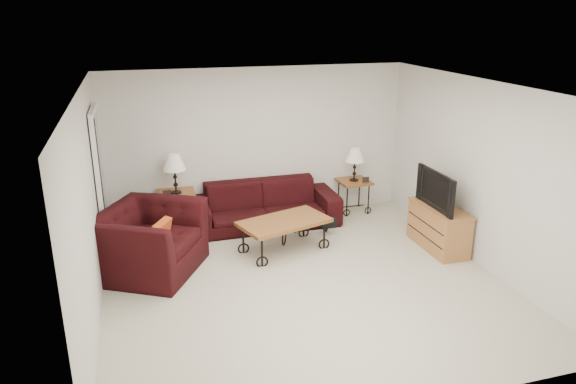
# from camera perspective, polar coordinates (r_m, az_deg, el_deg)

# --- Properties ---
(ground) EXTENTS (5.00, 5.00, 0.00)m
(ground) POSITION_cam_1_polar(r_m,az_deg,el_deg) (7.08, 1.60, -9.46)
(ground) COLOR beige
(ground) RESTS_ON ground
(wall_back) EXTENTS (5.00, 0.02, 2.50)m
(wall_back) POSITION_cam_1_polar(r_m,az_deg,el_deg) (8.90, -3.23, 5.12)
(wall_back) COLOR silver
(wall_back) RESTS_ON ground
(wall_front) EXTENTS (5.00, 0.02, 2.50)m
(wall_front) POSITION_cam_1_polar(r_m,az_deg,el_deg) (4.46, 11.67, -9.75)
(wall_front) COLOR silver
(wall_front) RESTS_ON ground
(wall_left) EXTENTS (0.02, 5.00, 2.50)m
(wall_left) POSITION_cam_1_polar(r_m,az_deg,el_deg) (6.32, -20.45, -1.85)
(wall_left) COLOR silver
(wall_left) RESTS_ON ground
(wall_right) EXTENTS (0.02, 5.00, 2.50)m
(wall_right) POSITION_cam_1_polar(r_m,az_deg,el_deg) (7.69, 19.74, 1.82)
(wall_right) COLOR silver
(wall_right) RESTS_ON ground
(ceiling) EXTENTS (5.00, 5.00, 0.00)m
(ceiling) POSITION_cam_1_polar(r_m,az_deg,el_deg) (6.29, 1.80, 11.02)
(ceiling) COLOR white
(ceiling) RESTS_ON wall_back
(doorway) EXTENTS (0.08, 0.94, 2.04)m
(doorway) POSITION_cam_1_polar(r_m,az_deg,el_deg) (7.95, -19.37, 0.66)
(doorway) COLOR black
(doorway) RESTS_ON ground
(sofa) EXTENTS (2.40, 0.94, 0.70)m
(sofa) POSITION_cam_1_polar(r_m,az_deg,el_deg) (8.71, -2.55, -1.37)
(sofa) COLOR black
(sofa) RESTS_ON ground
(side_table_left) EXTENTS (0.59, 0.59, 0.63)m
(side_table_left) POSITION_cam_1_polar(r_m,az_deg,el_deg) (8.70, -11.65, -2.04)
(side_table_left) COLOR brown
(side_table_left) RESTS_ON ground
(side_table_right) EXTENTS (0.54, 0.54, 0.57)m
(side_table_right) POSITION_cam_1_polar(r_m,az_deg,el_deg) (9.38, 6.95, -0.42)
(side_table_right) COLOR brown
(side_table_right) RESTS_ON ground
(lamp_left) EXTENTS (0.36, 0.36, 0.63)m
(lamp_left) POSITION_cam_1_polar(r_m,az_deg,el_deg) (8.50, -11.93, 1.91)
(lamp_left) COLOR black
(lamp_left) RESTS_ON side_table_left
(lamp_right) EXTENTS (0.34, 0.34, 0.57)m
(lamp_right) POSITION_cam_1_polar(r_m,az_deg,el_deg) (9.21, 7.09, 2.91)
(lamp_right) COLOR black
(lamp_right) RESTS_ON side_table_right
(photo_frame_left) EXTENTS (0.13, 0.04, 0.10)m
(photo_frame_left) POSITION_cam_1_polar(r_m,az_deg,el_deg) (8.43, -12.74, -0.16)
(photo_frame_left) COLOR black
(photo_frame_left) RESTS_ON side_table_left
(photo_frame_right) EXTENTS (0.11, 0.03, 0.09)m
(photo_frame_right) POSITION_cam_1_polar(r_m,az_deg,el_deg) (9.21, 8.26, 1.32)
(photo_frame_right) COLOR black
(photo_frame_right) RESTS_ON side_table_right
(coffee_table) EXTENTS (1.42, 1.04, 0.48)m
(coffee_table) POSITION_cam_1_polar(r_m,az_deg,el_deg) (7.82, -0.41, -4.63)
(coffee_table) COLOR brown
(coffee_table) RESTS_ON ground
(armchair) EXTENTS (1.69, 1.76, 0.88)m
(armchair) POSITION_cam_1_polar(r_m,az_deg,el_deg) (7.39, -14.52, -5.03)
(armchair) COLOR black
(armchair) RESTS_ON ground
(throw_pillow) EXTENTS (0.29, 0.40, 0.40)m
(throw_pillow) POSITION_cam_1_polar(r_m,az_deg,el_deg) (7.32, -13.38, -4.50)
(throw_pillow) COLOR #CD451A
(throw_pillow) RESTS_ON armchair
(tv_stand) EXTENTS (0.44, 1.06, 0.64)m
(tv_stand) POSITION_cam_1_polar(r_m,az_deg,el_deg) (8.19, 15.70, -3.66)
(tv_stand) COLOR #A46D3D
(tv_stand) RESTS_ON ground
(television) EXTENTS (0.12, 0.95, 0.55)m
(television) POSITION_cam_1_polar(r_m,az_deg,el_deg) (7.98, 15.94, 0.27)
(television) COLOR black
(television) RESTS_ON tv_stand
(backpack) EXTENTS (0.40, 0.32, 0.50)m
(backpack) POSITION_cam_1_polar(r_m,az_deg,el_deg) (8.48, 4.02, -2.70)
(backpack) COLOR black
(backpack) RESTS_ON ground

